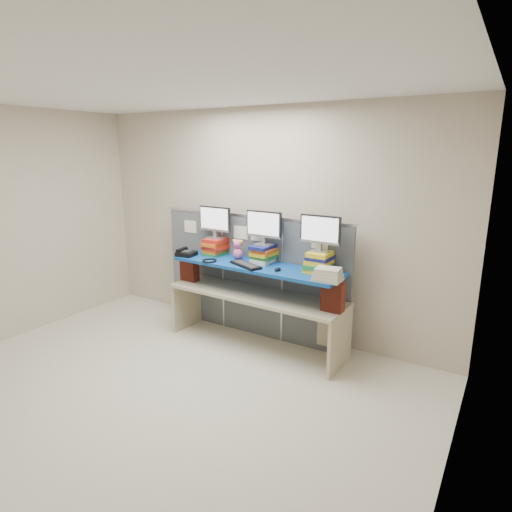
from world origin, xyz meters
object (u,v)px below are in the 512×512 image
Objects in this scene: blue_board at (256,266)px; desk_phone at (186,253)px; monitor_center at (264,226)px; desk at (256,303)px; monitor_left at (215,220)px; monitor_right at (320,231)px; keyboard at (246,265)px.

desk_phone is at bearing -172.09° from blue_board.
desk_phone is (-1.00, -0.22, -0.40)m from monitor_center.
monitor_center is at bearing 4.98° from desk_phone.
blue_board is 0.47m from monitor_center.
desk is at bearing -1.37° from desk_phone.
monitor_left is 1.00× the size of monitor_right.
monitor_center is (0.03, 0.12, 0.91)m from desk.
blue_board is 4.52× the size of monitor_right.
monitor_left is at bearing -179.72° from keyboard.
monitor_left is 0.55m from desk_phone.
desk is at bearing 1.80° from blue_board.
keyboard is (0.62, -0.26, -0.42)m from monitor_left.
monitor_left is 0.72m from monitor_center.
blue_board is 4.44× the size of keyboard.
monitor_right is (0.74, 0.10, 0.92)m from desk.
desk_phone is at bearing -165.74° from monitor_center.
keyboard is (-0.06, -0.12, 0.49)m from desk.
keyboard is at bearing -114.55° from blue_board.
monitor_center is 0.50m from keyboard.
desk is at bearing -9.79° from monitor_left.
desk is 4.79× the size of monitor_left.
monitor_right is (0.71, -0.02, 0.01)m from monitor_center.
desk_phone is at bearing -172.09° from desk.
monitor_center is 0.71m from monitor_right.
monitor_left is at bearing -180.00° from monitor_right.
monitor_left is 1.90× the size of desk_phone.
monitor_right reaches higher than blue_board.
desk is 0.92m from monitor_center.
desk is at bearing 86.91° from keyboard.
keyboard is 1.94× the size of desk_phone.
desk_phone is (-0.96, -0.10, 0.51)m from desk.
monitor_right reaches higher than monitor_left.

